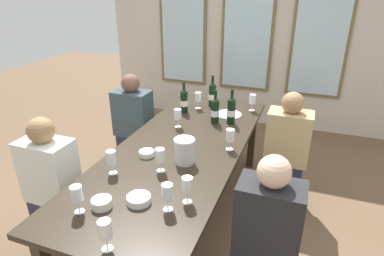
{
  "coord_description": "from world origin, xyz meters",
  "views": [
    {
      "loc": [
        0.91,
        -2.17,
        1.96
      ],
      "look_at": [
        0.0,
        0.27,
        0.79
      ],
      "focal_mm": 30.7,
      "sensor_mm": 36.0,
      "label": 1
    }
  ],
  "objects_px": {
    "white_plate_0": "(229,114)",
    "tasting_bowl_2": "(102,203)",
    "wine_bottle_3": "(212,95)",
    "wine_glass_9": "(105,230)",
    "seated_person_3": "(266,241)",
    "dining_table": "(180,154)",
    "wine_glass_8": "(167,193)",
    "tasting_bowl_1": "(139,199)",
    "tasting_bowl_0": "(147,153)",
    "metal_pitcher": "(184,151)",
    "wine_bottle_0": "(184,101)",
    "wine_glass_1": "(230,136)",
    "wine_glass_4": "(111,158)",
    "seated_person_1": "(286,153)",
    "wine_bottle_2": "(231,110)",
    "wine_glass_5": "(187,186)",
    "wine_glass_0": "(198,98)",
    "seated_person_2": "(53,189)",
    "wine_glass_3": "(160,156)",
    "wine_glass_7": "(77,194)",
    "seated_person_0": "(134,127)",
    "wine_bottle_1": "(215,111)",
    "wine_glass_2": "(252,100)",
    "wine_glass_6": "(178,115)"
  },
  "relations": [
    {
      "from": "wine_glass_0",
      "to": "seated_person_0",
      "type": "height_order",
      "value": "seated_person_0"
    },
    {
      "from": "wine_glass_1",
      "to": "wine_glass_3",
      "type": "xyz_separation_m",
      "value": [
        -0.37,
        -0.48,
        -0.0
      ]
    },
    {
      "from": "wine_glass_3",
      "to": "wine_glass_9",
      "type": "bearing_deg",
      "value": -84.91
    },
    {
      "from": "wine_glass_0",
      "to": "wine_glass_2",
      "type": "relative_size",
      "value": 1.0
    },
    {
      "from": "white_plate_0",
      "to": "tasting_bowl_2",
      "type": "xyz_separation_m",
      "value": [
        -0.33,
        -1.68,
        0.02
      ]
    },
    {
      "from": "dining_table",
      "to": "wine_glass_6",
      "type": "bearing_deg",
      "value": 115.44
    },
    {
      "from": "wine_glass_5",
      "to": "seated_person_0",
      "type": "relative_size",
      "value": 0.16
    },
    {
      "from": "metal_pitcher",
      "to": "wine_glass_4",
      "type": "distance_m",
      "value": 0.52
    },
    {
      "from": "wine_bottle_0",
      "to": "wine_bottle_2",
      "type": "distance_m",
      "value": 0.53
    },
    {
      "from": "tasting_bowl_2",
      "to": "wine_bottle_3",
      "type": "bearing_deg",
      "value": 86.84
    },
    {
      "from": "white_plate_0",
      "to": "wine_bottle_1",
      "type": "xyz_separation_m",
      "value": [
        -0.07,
        -0.24,
        0.12
      ]
    },
    {
      "from": "wine_bottle_3",
      "to": "tasting_bowl_0",
      "type": "distance_m",
      "value": 1.23
    },
    {
      "from": "wine_glass_9",
      "to": "tasting_bowl_1",
      "type": "bearing_deg",
      "value": 95.36
    },
    {
      "from": "tasting_bowl_1",
      "to": "seated_person_3",
      "type": "height_order",
      "value": "seated_person_3"
    },
    {
      "from": "metal_pitcher",
      "to": "wine_bottle_0",
      "type": "xyz_separation_m",
      "value": [
        -0.38,
        0.95,
        0.02
      ]
    },
    {
      "from": "wine_glass_2",
      "to": "wine_glass_8",
      "type": "height_order",
      "value": "same"
    },
    {
      "from": "wine_glass_0",
      "to": "wine_glass_6",
      "type": "distance_m",
      "value": 0.52
    },
    {
      "from": "wine_glass_3",
      "to": "wine_glass_0",
      "type": "bearing_deg",
      "value": 97.55
    },
    {
      "from": "dining_table",
      "to": "wine_glass_1",
      "type": "height_order",
      "value": "wine_glass_1"
    },
    {
      "from": "wine_glass_1",
      "to": "seated_person_1",
      "type": "distance_m",
      "value": 0.73
    },
    {
      "from": "wine_bottle_2",
      "to": "wine_bottle_3",
      "type": "height_order",
      "value": "wine_bottle_3"
    },
    {
      "from": "wine_glass_5",
      "to": "wine_glass_8",
      "type": "height_order",
      "value": "same"
    },
    {
      "from": "tasting_bowl_0",
      "to": "wine_glass_2",
      "type": "bearing_deg",
      "value": 65.21
    },
    {
      "from": "tasting_bowl_2",
      "to": "seated_person_1",
      "type": "relative_size",
      "value": 0.11
    },
    {
      "from": "white_plate_0",
      "to": "tasting_bowl_0",
      "type": "height_order",
      "value": "tasting_bowl_0"
    },
    {
      "from": "wine_bottle_3",
      "to": "wine_glass_5",
      "type": "xyz_separation_m",
      "value": [
        0.35,
        -1.64,
        -0.01
      ]
    },
    {
      "from": "wine_glass_1",
      "to": "wine_glass_4",
      "type": "distance_m",
      "value": 0.92
    },
    {
      "from": "dining_table",
      "to": "wine_glass_8",
      "type": "distance_m",
      "value": 0.82
    },
    {
      "from": "metal_pitcher",
      "to": "wine_bottle_0",
      "type": "distance_m",
      "value": 1.02
    },
    {
      "from": "wine_glass_9",
      "to": "seated_person_3",
      "type": "xyz_separation_m",
      "value": [
        0.72,
        0.57,
        -0.34
      ]
    },
    {
      "from": "tasting_bowl_1",
      "to": "tasting_bowl_0",
      "type": "bearing_deg",
      "value": 113.02
    },
    {
      "from": "tasting_bowl_1",
      "to": "tasting_bowl_2",
      "type": "distance_m",
      "value": 0.22
    },
    {
      "from": "wine_glass_0",
      "to": "wine_glass_4",
      "type": "height_order",
      "value": "same"
    },
    {
      "from": "tasting_bowl_1",
      "to": "seated_person_2",
      "type": "xyz_separation_m",
      "value": [
        -0.84,
        0.16,
        -0.24
      ]
    },
    {
      "from": "wine_bottle_1",
      "to": "wine_glass_8",
      "type": "relative_size",
      "value": 1.82
    },
    {
      "from": "white_plate_0",
      "to": "wine_glass_5",
      "type": "distance_m",
      "value": 1.47
    },
    {
      "from": "wine_bottle_0",
      "to": "wine_bottle_1",
      "type": "distance_m",
      "value": 0.4
    },
    {
      "from": "white_plate_0",
      "to": "wine_bottle_1",
      "type": "height_order",
      "value": "wine_bottle_1"
    },
    {
      "from": "wine_glass_3",
      "to": "seated_person_3",
      "type": "height_order",
      "value": "seated_person_3"
    },
    {
      "from": "wine_glass_0",
      "to": "wine_glass_1",
      "type": "relative_size",
      "value": 1.0
    },
    {
      "from": "white_plate_0",
      "to": "metal_pitcher",
      "type": "bearing_deg",
      "value": -93.68
    },
    {
      "from": "tasting_bowl_0",
      "to": "wine_glass_0",
      "type": "xyz_separation_m",
      "value": [
        0.03,
        1.1,
        0.1
      ]
    },
    {
      "from": "wine_glass_7",
      "to": "wine_glass_8",
      "type": "bearing_deg",
      "value": 22.69
    },
    {
      "from": "white_plate_0",
      "to": "tasting_bowl_0",
      "type": "bearing_deg",
      "value": -109.93
    },
    {
      "from": "wine_bottle_2",
      "to": "wine_glass_5",
      "type": "height_order",
      "value": "wine_bottle_2"
    },
    {
      "from": "tasting_bowl_0",
      "to": "tasting_bowl_2",
      "type": "height_order",
      "value": "tasting_bowl_2"
    },
    {
      "from": "wine_bottle_3",
      "to": "tasting_bowl_1",
      "type": "xyz_separation_m",
      "value": [
        0.08,
        -1.75,
        -0.11
      ]
    },
    {
      "from": "wine_glass_7",
      "to": "seated_person_1",
      "type": "bearing_deg",
      "value": 56.38
    },
    {
      "from": "tasting_bowl_0",
      "to": "wine_glass_7",
      "type": "distance_m",
      "value": 0.74
    },
    {
      "from": "tasting_bowl_1",
      "to": "wine_glass_1",
      "type": "height_order",
      "value": "wine_glass_1"
    }
  ]
}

